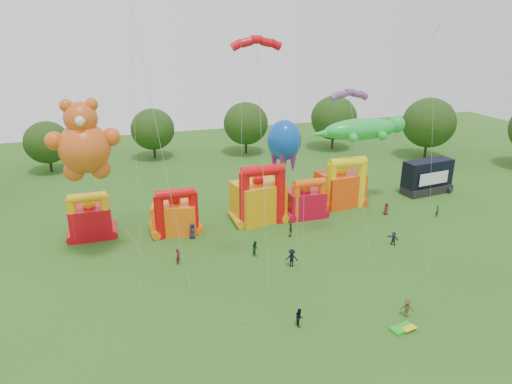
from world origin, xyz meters
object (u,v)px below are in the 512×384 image
object	(u,v)px
stage_trailer	(427,177)
teddy_bear_kite	(92,162)
octopus_kite	(284,157)
spectator_0	(192,231)
bouncy_castle_0	(91,219)
spectator_4	(291,230)
gecko_kite	(363,139)
bouncy_castle_2	(259,199)

from	to	relation	value
stage_trailer	teddy_bear_kite	xyz separation A→B (m)	(-44.58, -6.77, 8.22)
octopus_kite	spectator_0	xyz separation A→B (m)	(-12.92, -4.83, -6.33)
bouncy_castle_0	spectator_0	size ratio (longest dim) A/B	3.14
bouncy_castle_0	spectator_4	bearing A→B (deg)	-17.62
gecko_kite	bouncy_castle_0	bearing A→B (deg)	179.31
teddy_bear_kite	spectator_0	bearing A→B (deg)	12.99
bouncy_castle_0	spectator_4	distance (m)	22.81
bouncy_castle_2	stage_trailer	bearing A→B (deg)	4.33
gecko_kite	spectator_4	world-z (taller)	gecko_kite
spectator_4	bouncy_castle_0	bearing A→B (deg)	-84.71
teddy_bear_kite	spectator_4	xyz separation A→B (m)	(20.45, -0.73, -9.77)
spectator_4	spectator_0	bearing A→B (deg)	-82.27
bouncy_castle_2	teddy_bear_kite	xyz separation A→B (m)	(-18.42, -4.79, 7.71)
gecko_kite	spectator_0	world-z (taller)	gecko_kite
teddy_bear_kite	spectator_4	distance (m)	22.67
gecko_kite	octopus_kite	distance (m)	10.60
bouncy_castle_2	gecko_kite	bearing A→B (deg)	3.78
bouncy_castle_2	spectator_0	world-z (taller)	bouncy_castle_2
teddy_bear_kite	stage_trailer	bearing A→B (deg)	8.64
teddy_bear_kite	octopus_kite	xyz separation A→B (m)	(22.52, 7.04, -3.32)
stage_trailer	octopus_kite	size ratio (longest dim) A/B	0.65
stage_trailer	octopus_kite	distance (m)	22.60
spectator_0	stage_trailer	bearing A→B (deg)	-14.11
stage_trailer	gecko_kite	xyz separation A→B (m)	(-11.69, -1.02, 6.66)
stage_trailer	spectator_4	xyz separation A→B (m)	(-24.13, -7.51, -1.54)
octopus_kite	spectator_0	world-z (taller)	octopus_kite
bouncy_castle_2	gecko_kite	size ratio (longest dim) A/B	0.55
bouncy_castle_2	octopus_kite	xyz separation A→B (m)	(4.10, 2.25, 4.39)
spectator_0	spectator_4	distance (m)	11.25
stage_trailer	spectator_0	xyz separation A→B (m)	(-34.98, -4.56, -1.42)
stage_trailer	gecko_kite	distance (m)	13.50
gecko_kite	teddy_bear_kite	bearing A→B (deg)	-170.08
gecko_kite	spectator_4	distance (m)	16.25
bouncy_castle_2	teddy_bear_kite	distance (m)	20.53
spectator_0	spectator_4	xyz separation A→B (m)	(10.85, -2.94, -0.12)
bouncy_castle_2	spectator_4	size ratio (longest dim) A/B	4.74
bouncy_castle_2	teddy_bear_kite	bearing A→B (deg)	-165.41
bouncy_castle_2	stage_trailer	xyz separation A→B (m)	(26.16, 1.98, -0.51)
bouncy_castle_0	teddy_bear_kite	bearing A→B (deg)	-78.54
teddy_bear_kite	gecko_kite	xyz separation A→B (m)	(32.89, 5.75, -1.56)
stage_trailer	gecko_kite	bearing A→B (deg)	-175.00
bouncy_castle_2	spectator_4	bearing A→B (deg)	-69.80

